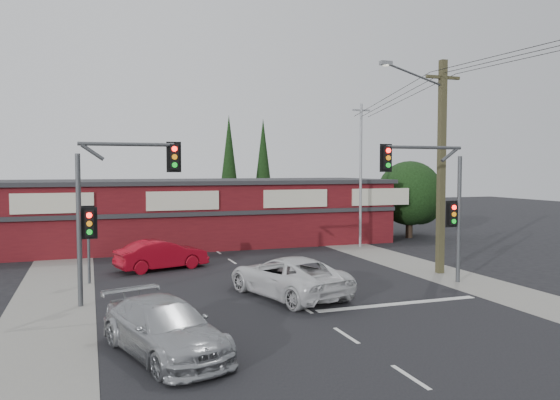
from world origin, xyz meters
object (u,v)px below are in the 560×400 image
object	(u,v)px
silver_suv	(165,328)
red_sedan	(162,255)
white_suv	(288,276)
shop_building	(189,212)
utility_pole	(439,159)

from	to	relation	value
silver_suv	red_sedan	bearing A→B (deg)	65.60
silver_suv	red_sedan	xyz separation A→B (m)	(1.49, 12.51, 0.00)
white_suv	red_sedan	size ratio (longest dim) A/B	1.26
red_sedan	shop_building	xyz separation A→B (m)	(2.83, 8.65, 1.40)
shop_building	utility_pole	world-z (taller)	utility_pole
silver_suv	utility_pole	distance (m)	16.12
utility_pole	red_sedan	bearing A→B (deg)	156.30
silver_suv	utility_pole	xyz separation A→B (m)	(13.67, 7.16, 4.67)
silver_suv	utility_pole	bearing A→B (deg)	10.03
silver_suv	shop_building	xyz separation A→B (m)	(4.31, 21.16, 1.41)
red_sedan	shop_building	bearing A→B (deg)	-34.34
shop_building	red_sedan	bearing A→B (deg)	-108.09
white_suv	red_sedan	bearing A→B (deg)	-78.01
shop_building	silver_suv	bearing A→B (deg)	-101.51
white_suv	shop_building	world-z (taller)	shop_building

